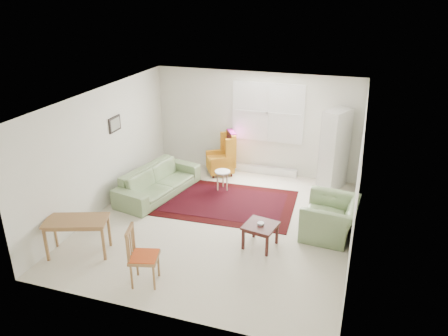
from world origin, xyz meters
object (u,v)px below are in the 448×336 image
(sofa, at_px, (158,176))
(desk_chair, at_px, (144,256))
(coffee_table, at_px, (260,235))
(cabinet, at_px, (335,150))
(stool, at_px, (223,180))
(desk, at_px, (78,236))
(wingback_chair, at_px, (220,153))
(armchair, at_px, (330,215))

(sofa, height_order, desk_chair, desk_chair)
(sofa, xyz_separation_m, desk_chair, (1.20, -2.93, 0.05))
(coffee_table, xyz_separation_m, cabinet, (0.98, 2.93, 0.70))
(stool, bearing_deg, desk_chair, -91.37)
(coffee_table, bearing_deg, sofa, 152.92)
(desk, bearing_deg, desk_chair, -14.51)
(sofa, distance_m, stool, 1.46)
(wingback_chair, bearing_deg, sofa, -62.63)
(coffee_table, distance_m, cabinet, 3.17)
(sofa, relative_size, stool, 4.61)
(wingback_chair, height_order, cabinet, cabinet)
(armchair, distance_m, desk_chair, 3.51)
(coffee_table, bearing_deg, desk_chair, -133.05)
(desk, bearing_deg, coffee_table, 21.95)
(cabinet, bearing_deg, sofa, -132.99)
(armchair, distance_m, stool, 2.81)
(wingback_chair, height_order, stool, wingback_chair)
(coffee_table, distance_m, stool, 2.45)
(armchair, height_order, cabinet, cabinet)
(stool, bearing_deg, sofa, -152.39)
(coffee_table, bearing_deg, desk, -158.05)
(armchair, relative_size, coffee_table, 2.01)
(coffee_table, relative_size, desk_chair, 0.56)
(armchair, bearing_deg, cabinet, -171.86)
(coffee_table, xyz_separation_m, desk, (-2.94, -1.19, 0.11))
(armchair, xyz_separation_m, cabinet, (-0.15, 2.14, 0.50))
(wingback_chair, bearing_deg, armchair, 22.12)
(wingback_chair, relative_size, desk, 1.03)
(stool, bearing_deg, wingback_chair, 111.77)
(cabinet, relative_size, desk_chair, 1.89)
(stool, bearing_deg, armchair, -26.37)
(coffee_table, bearing_deg, stool, 124.16)
(sofa, height_order, cabinet, cabinet)
(armchair, height_order, coffee_table, armchair)
(wingback_chair, relative_size, stool, 2.31)
(sofa, xyz_separation_m, coffee_table, (2.66, -1.36, -0.21))
(stool, relative_size, cabinet, 0.25)
(coffee_table, distance_m, desk, 3.17)
(armchair, bearing_deg, sofa, -94.49)
(desk, distance_m, desk_chair, 1.53)
(armchair, bearing_deg, wingback_chair, -122.38)
(sofa, relative_size, armchair, 1.98)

